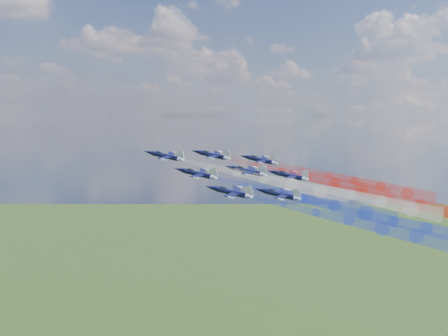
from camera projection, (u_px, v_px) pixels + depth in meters
jet_lead at (166, 156)px, 159.78m from camera, size 16.06×16.22×7.09m
trail_lead at (264, 179)px, 153.95m from camera, size 36.23×35.24×13.82m
jet_inner_left at (198, 174)px, 149.58m from camera, size 16.06×16.22×7.09m
trail_inner_left at (304, 199)px, 143.75m from camera, size 36.23×35.24×13.82m
jet_inner_right at (212, 155)px, 167.77m from camera, size 16.06×16.22×7.09m
trail_inner_right at (308, 176)px, 161.94m from camera, size 36.23×35.24×13.82m
jet_outer_left at (231, 192)px, 137.95m from camera, size 16.06×16.22×7.09m
trail_outer_left at (349, 220)px, 132.12m from camera, size 36.23×35.24×13.82m
jet_center_third at (247, 171)px, 155.40m from camera, size 16.06×16.22×7.09m
trail_center_third at (352, 195)px, 149.57m from camera, size 36.23×35.24×13.82m
jet_outer_right at (261, 160)px, 173.07m from camera, size 16.06×16.22×7.09m
trail_outer_right at (354, 181)px, 167.24m from camera, size 36.23×35.24×13.82m
jet_rear_left at (280, 194)px, 144.17m from camera, size 16.06×16.22×7.09m
trail_rear_left at (394, 221)px, 138.34m from camera, size 36.23×35.24×13.82m
jet_rear_right at (290, 176)px, 161.82m from camera, size 16.06×16.22×7.09m
trail_rear_right at (391, 199)px, 155.99m from camera, size 36.23×35.24×13.82m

